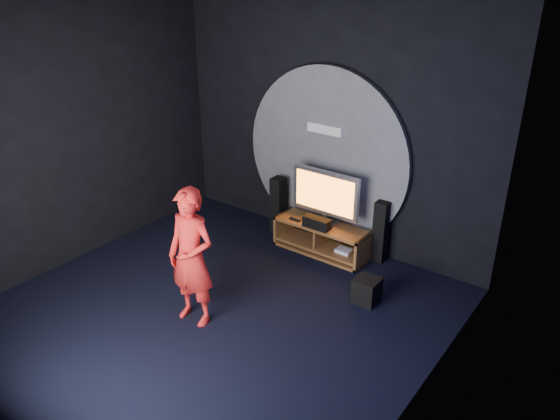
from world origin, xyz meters
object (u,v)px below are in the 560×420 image
object	(u,v)px
media_console	(322,240)
player	(191,258)
tower_speaker_left	(278,206)
tower_speaker_right	(381,231)
subwoofer	(367,290)
tv	(325,195)

from	to	relation	value
media_console	player	xyz separation A→B (m)	(-0.33, -2.24, 0.64)
media_console	tower_speaker_left	size ratio (longest dim) A/B	1.55
tower_speaker_right	media_console	bearing A→B (deg)	-158.79
tower_speaker_right	subwoofer	xyz separation A→B (m)	(0.35, -1.02, -0.29)
player	media_console	bearing A→B (deg)	76.84
media_console	tower_speaker_right	bearing A→B (deg)	21.21
tower_speaker_left	tower_speaker_right	world-z (taller)	same
subwoofer	player	xyz separation A→B (m)	(-1.45, -1.52, 0.67)
media_console	tv	size ratio (longest dim) A/B	1.34
tower_speaker_left	tv	bearing A→B (deg)	-5.03
tv	subwoofer	bearing A→B (deg)	-34.89
tower_speaker_left	player	distance (m)	2.47
tower_speaker_left	media_console	bearing A→B (deg)	-9.27
media_console	player	world-z (taller)	player
tv	tower_speaker_left	bearing A→B (deg)	174.97
tv	tower_speaker_right	size ratio (longest dim) A/B	1.16
tower_speaker_left	tower_speaker_right	size ratio (longest dim) A/B	1.00
media_console	tower_speaker_left	world-z (taller)	tower_speaker_left
tv	tower_speaker_left	xyz separation A→B (m)	(-0.88, 0.08, -0.43)
media_console	subwoofer	world-z (taller)	media_console
tower_speaker_left	player	world-z (taller)	player
media_console	tv	bearing A→B (deg)	96.04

